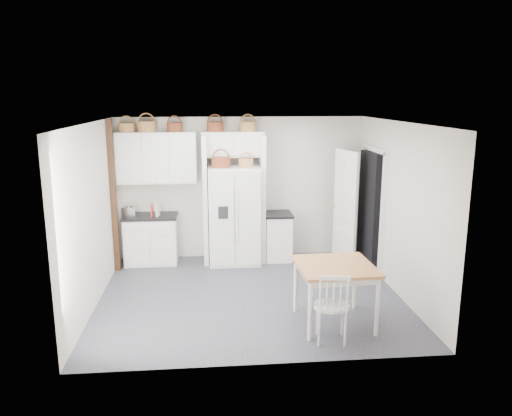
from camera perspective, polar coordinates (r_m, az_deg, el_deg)
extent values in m
plane|color=#25252A|center=(7.70, -0.68, -9.96)|extent=(4.50, 4.50, 0.00)
plane|color=white|center=(7.11, -0.73, 9.74)|extent=(4.50, 4.50, 0.00)
plane|color=beige|center=(9.25, -1.73, 2.32)|extent=(4.50, 0.00, 4.50)
plane|color=beige|center=(7.46, -18.19, -0.85)|extent=(0.00, 4.00, 4.00)
plane|color=beige|center=(7.81, 15.99, -0.13)|extent=(0.00, 4.00, 4.00)
cube|color=white|center=(8.95, -2.51, -0.81)|extent=(0.91, 0.73, 1.76)
cube|color=white|center=(9.20, -11.87, -3.62)|extent=(0.92, 0.58, 0.85)
cube|color=white|center=(9.23, 2.48, -3.35)|extent=(0.47, 0.57, 0.83)
cube|color=#9B6837|center=(6.76, 8.93, -9.70)|extent=(1.02, 1.02, 0.82)
cube|color=white|center=(6.28, 8.65, -11.00)|extent=(0.50, 0.47, 0.91)
cube|color=black|center=(9.09, -12.00, -0.94)|extent=(0.95, 0.62, 0.04)
cube|color=black|center=(9.12, 2.50, -0.71)|extent=(0.51, 0.61, 0.04)
cube|color=silver|center=(9.08, -14.30, -0.40)|extent=(0.26, 0.17, 0.17)
cube|color=red|center=(8.98, -11.84, -0.26)|extent=(0.04, 0.15, 0.22)
cube|color=beige|center=(8.97, -11.17, -0.18)|extent=(0.06, 0.16, 0.24)
cylinder|color=#9A5E38|center=(9.04, -14.56, 8.89)|extent=(0.28, 0.28, 0.16)
cylinder|color=#9A5E38|center=(8.99, -12.39, 9.07)|extent=(0.32, 0.32, 0.19)
cylinder|color=#5C1C14|center=(8.95, -9.29, 9.09)|extent=(0.27, 0.27, 0.16)
cylinder|color=#5C1C14|center=(8.93, -4.70, 9.24)|extent=(0.30, 0.30, 0.17)
cylinder|color=#9A5E38|center=(8.95, -0.94, 9.30)|extent=(0.30, 0.30, 0.17)
cylinder|color=#5C1C14|center=(8.67, -4.03, 5.22)|extent=(0.32, 0.32, 0.17)
cylinder|color=#9A5E38|center=(8.69, -1.16, 5.15)|extent=(0.26, 0.26, 0.14)
cube|color=white|center=(9.02, -11.28, 5.67)|extent=(1.40, 0.34, 0.90)
cube|color=white|center=(8.96, -2.66, 7.30)|extent=(1.12, 0.34, 0.45)
cube|color=white|center=(8.97, -5.81, 0.95)|extent=(0.08, 0.60, 2.30)
cube|color=white|center=(9.02, 0.68, 1.08)|extent=(0.08, 0.60, 2.30)
cube|color=black|center=(8.75, -15.98, 1.22)|extent=(0.09, 0.09, 2.60)
cube|color=black|center=(8.75, 12.98, -0.45)|extent=(0.18, 0.85, 2.05)
cube|color=white|center=(8.96, 10.13, -0.01)|extent=(0.21, 0.79, 2.05)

